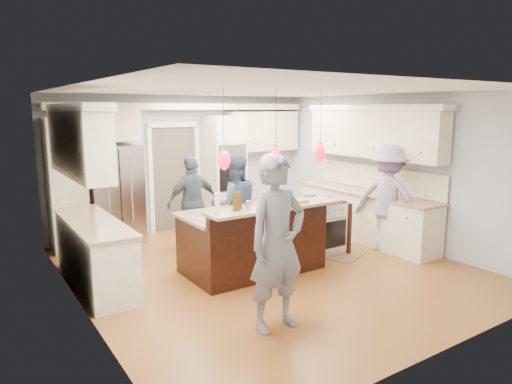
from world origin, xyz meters
TOP-DOWN VIEW (x-y plane):
  - ground_plane at (0.00, 0.00)m, footprint 6.00×6.00m
  - room_shell at (0.00, 0.00)m, footprint 5.54×6.04m
  - refrigerator at (-1.55, 2.64)m, footprint 0.90×0.70m
  - oven_column at (0.75, 2.67)m, footprint 0.72×0.69m
  - back_upper_cabinets at (-0.75, 2.76)m, footprint 5.30×0.61m
  - right_counter_run at (2.44, 0.30)m, footprint 0.64×3.10m
  - left_cabinets at (-2.44, 0.80)m, footprint 0.64×2.30m
  - kitchen_island at (-0.25, 0.07)m, footprint 2.10×1.46m
  - island_range at (1.16, 0.15)m, footprint 0.82×0.71m
  - pendant_lights at (-0.25, -0.51)m, footprint 1.75×0.15m
  - person_bar_end at (-1.03, -1.63)m, footprint 0.72×0.48m
  - person_far_left at (-0.09, 0.85)m, footprint 0.98×0.86m
  - person_far_right at (-0.50, 1.60)m, footprint 0.97×0.42m
  - person_range_side at (2.25, -0.37)m, footprint 1.11×1.36m
  - floor_rug at (1.32, 0.06)m, footprint 1.08×1.26m
  - water_bottle at (-1.20, -0.57)m, footprint 0.08×0.08m
  - beer_bottle_a at (-0.78, -0.44)m, footprint 0.08×0.08m
  - beer_bottle_b at (-0.90, -0.52)m, footprint 0.08×0.08m
  - beer_bottle_c at (-0.88, -0.54)m, footprint 0.08×0.08m
  - drink_can at (-0.71, -0.53)m, footprint 0.08×0.08m
  - cutting_board at (0.01, -0.47)m, footprint 0.54×0.42m
  - pot_large at (0.99, 0.21)m, footprint 0.21×0.21m
  - pot_small at (1.18, 0.01)m, footprint 0.21×0.21m

SIDE VIEW (x-z plane):
  - ground_plane at x=0.00m, z-range 0.00..0.00m
  - floor_rug at x=1.32m, z-range 0.00..0.01m
  - island_range at x=1.16m, z-range 0.00..0.92m
  - kitchen_island at x=-0.25m, z-range -0.08..1.04m
  - person_far_right at x=-0.50m, z-range 0.00..1.64m
  - person_far_left at x=-0.09m, z-range 0.00..1.70m
  - refrigerator at x=-1.55m, z-range 0.00..1.80m
  - person_range_side at x=2.25m, z-range 0.00..1.84m
  - pot_small at x=1.18m, z-range 0.92..1.02m
  - pot_large at x=0.99m, z-range 0.92..1.04m
  - person_bar_end at x=-1.03m, z-range 0.00..1.97m
  - right_counter_run at x=2.44m, z-range -0.20..2.31m
  - left_cabinets at x=-2.44m, z-range -0.20..2.31m
  - cutting_board at x=0.01m, z-range 1.12..1.16m
  - oven_column at x=0.75m, z-range 0.00..2.30m
  - drink_can at x=-0.71m, z-range 1.12..1.24m
  - beer_bottle_a at x=-0.78m, z-range 1.12..1.35m
  - beer_bottle_b at x=-0.90m, z-range 1.12..1.37m
  - beer_bottle_c at x=-0.88m, z-range 1.12..1.38m
  - water_bottle at x=-1.20m, z-range 1.12..1.40m
  - back_upper_cabinets at x=-0.75m, z-range 0.40..2.94m
  - pendant_lights at x=-0.25m, z-range 1.29..2.32m
  - room_shell at x=0.00m, z-range 0.46..3.18m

